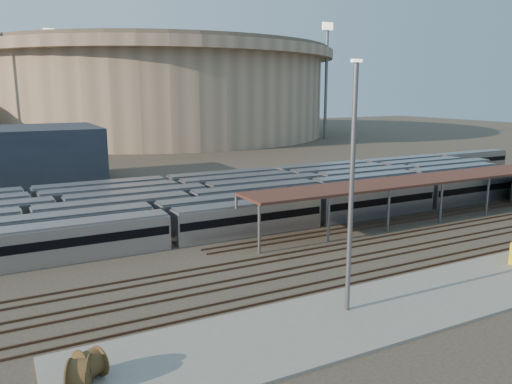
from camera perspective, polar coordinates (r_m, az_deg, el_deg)
name	(u,v)px	position (r m, az deg, el deg)	size (l,w,h in m)	color
ground	(331,246)	(54.37, 8.52, -6.07)	(420.00, 420.00, 0.00)	#383026
apron	(393,306)	(40.54, 15.44, -12.49)	(50.00, 9.00, 0.20)	gray
subway_trains	(244,198)	(68.61, -1.43, -0.70)	(131.65, 23.90, 3.60)	#A1A2A6
inspection_shed	(450,178)	(70.78, 21.26, 1.52)	(60.30, 6.00, 5.30)	#5D5D62
empty_tracks	(361,258)	(50.61, 11.88, -7.43)	(170.00, 9.62, 0.18)	#4C3323
stadium	(162,90)	(190.08, -10.74, 11.37)	(124.00, 124.00, 32.50)	tan
floodlight_2	(326,77)	(173.97, 8.03, 12.84)	(4.00, 1.00, 38.40)	#5D5D62
floodlight_3	(53,79)	(202.81, -22.21, 11.91)	(4.00, 1.00, 38.40)	#5D5D62
cable_reel_west	(79,373)	(30.55, -19.52, -18.96)	(1.89, 1.89, 1.05)	brown
cable_reel_east	(90,363)	(31.41, -18.42, -18.07)	(1.82, 1.82, 1.01)	brown
yard_light_pole	(351,190)	(36.19, 10.86, 0.27)	(0.81, 0.36, 18.20)	#5D5D62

